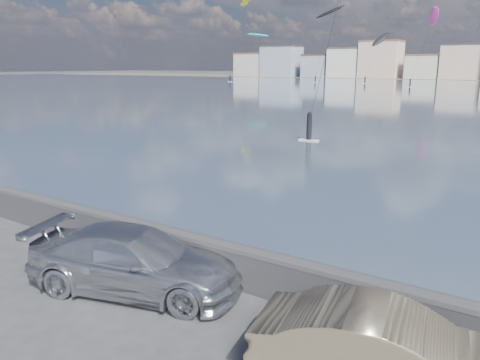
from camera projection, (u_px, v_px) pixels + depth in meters
name	position (u px, v px, depth m)	size (l,w,h in m)	color
ground	(94.00, 315.00, 9.70)	(700.00, 700.00, 0.00)	#333335
seawall	(178.00, 248.00, 11.75)	(400.00, 0.36, 1.08)	#28282B
car_silver	(135.00, 260.00, 10.63)	(2.02, 4.98, 1.44)	#B5B7BE
car_champagne	(390.00, 354.00, 7.20)	(1.50, 4.29, 1.41)	tan
kitesurfer_2	(247.00, 0.00, 155.76)	(10.00, 18.63, 29.06)	yellow
kitesurfer_3	(257.00, 36.00, 151.13)	(8.19, 15.42, 15.41)	#19BFBF
kitesurfer_7	(330.00, 13.00, 141.14)	(9.81, 9.49, 23.18)	black
kitesurfer_9	(434.00, 17.00, 117.48)	(4.15, 18.32, 19.67)	#E5338C
kitesurfer_11	(380.00, 40.00, 142.07)	(5.09, 19.25, 15.45)	black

